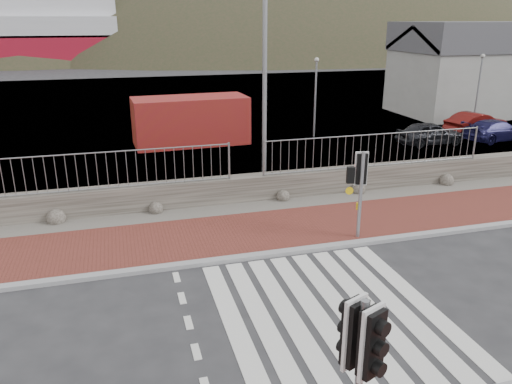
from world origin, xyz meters
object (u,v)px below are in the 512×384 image
object	(u,v)px
traffic_signal_far	(361,177)
streetlight	(269,47)
shipping_container	(191,121)
car_c	(496,130)
car_a	(430,133)
traffic_signal_near	(361,353)
car_b	(476,123)

from	to	relation	value
traffic_signal_far	streetlight	distance (m)	5.82
shipping_container	car_c	size ratio (longest dim) A/B	1.50
car_a	shipping_container	bearing A→B (deg)	73.31
traffic_signal_near	traffic_signal_far	xyz separation A→B (m)	(3.58, 7.06, -0.09)
traffic_signal_near	shipping_container	size ratio (longest dim) A/B	0.49
traffic_signal_near	streetlight	distance (m)	12.40
traffic_signal_near	car_a	world-z (taller)	traffic_signal_near
streetlight	car_a	distance (m)	11.82
streetlight	car_a	world-z (taller)	streetlight
streetlight	car_c	xyz separation A→B (m)	(13.68, 4.51, -4.56)
traffic_signal_far	shipping_container	bearing A→B (deg)	-66.26
car_a	car_b	size ratio (longest dim) A/B	0.92
car_a	car_c	bearing A→B (deg)	-92.29
car_c	shipping_container	bearing A→B (deg)	68.35
traffic_signal_near	car_b	distance (m)	23.99
streetlight	car_b	xyz separation A→B (m)	(13.64, 6.05, -4.50)
traffic_signal_far	car_b	bearing A→B (deg)	-127.69
streetlight	shipping_container	world-z (taller)	streetlight
traffic_signal_far	car_a	world-z (taller)	traffic_signal_far
car_a	car_b	bearing A→B (deg)	-69.80
traffic_signal_far	shipping_container	size ratio (longest dim) A/B	0.46
car_b	streetlight	bearing A→B (deg)	101.41
car_a	traffic_signal_far	bearing A→B (deg)	137.35
traffic_signal_far	car_b	distance (m)	16.48
traffic_signal_far	car_c	bearing A→B (deg)	-132.10
traffic_signal_near	car_a	size ratio (longest dim) A/B	0.81
traffic_signal_far	streetlight	world-z (taller)	streetlight
traffic_signal_near	shipping_container	xyz separation A→B (m)	(0.80, 19.88, -0.80)
traffic_signal_near	car_b	xyz separation A→B (m)	(16.01, 17.80, -1.36)
shipping_container	car_a	size ratio (longest dim) A/B	1.66
car_a	car_c	world-z (taller)	car_a
traffic_signal_far	shipping_container	world-z (taller)	traffic_signal_far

